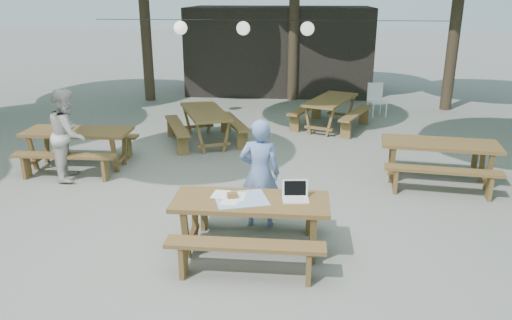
{
  "coord_description": "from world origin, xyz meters",
  "views": [
    {
      "loc": [
        1.35,
        -6.78,
        3.27
      ],
      "look_at": [
        0.72,
        -0.25,
        1.05
      ],
      "focal_mm": 35.0,
      "sensor_mm": 36.0,
      "label": 1
    }
  ],
  "objects_px": {
    "picnic_table_nw": "(79,148)",
    "main_picnic_table": "(251,225)",
    "plastic_chair": "(377,107)",
    "second_person": "(68,134)",
    "woman": "(260,174)"
  },
  "relations": [
    {
      "from": "main_picnic_table",
      "to": "second_person",
      "type": "distance_m",
      "value": 4.37
    },
    {
      "from": "main_picnic_table",
      "to": "woman",
      "type": "distance_m",
      "value": 0.93
    },
    {
      "from": "woman",
      "to": "plastic_chair",
      "type": "bearing_deg",
      "value": -110.4
    },
    {
      "from": "woman",
      "to": "second_person",
      "type": "xyz_separation_m",
      "value": [
        -3.62,
        1.64,
        0.03
      ]
    },
    {
      "from": "second_person",
      "to": "plastic_chair",
      "type": "bearing_deg",
      "value": -62.74
    },
    {
      "from": "main_picnic_table",
      "to": "plastic_chair",
      "type": "bearing_deg",
      "value": 71.44
    },
    {
      "from": "picnic_table_nw",
      "to": "main_picnic_table",
      "type": "bearing_deg",
      "value": -40.39
    },
    {
      "from": "picnic_table_nw",
      "to": "woman",
      "type": "relative_size",
      "value": 1.25
    },
    {
      "from": "main_picnic_table",
      "to": "woman",
      "type": "bearing_deg",
      "value": 87.08
    },
    {
      "from": "woman",
      "to": "plastic_chair",
      "type": "height_order",
      "value": "woman"
    },
    {
      "from": "main_picnic_table",
      "to": "plastic_chair",
      "type": "height_order",
      "value": "plastic_chair"
    },
    {
      "from": "main_picnic_table",
      "to": "second_person",
      "type": "height_order",
      "value": "second_person"
    },
    {
      "from": "second_person",
      "to": "plastic_chair",
      "type": "distance_m",
      "value": 8.28
    },
    {
      "from": "main_picnic_table",
      "to": "picnic_table_nw",
      "type": "distance_m",
      "value": 4.76
    },
    {
      "from": "plastic_chair",
      "to": "second_person",
      "type": "bearing_deg",
      "value": -155.35
    }
  ]
}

